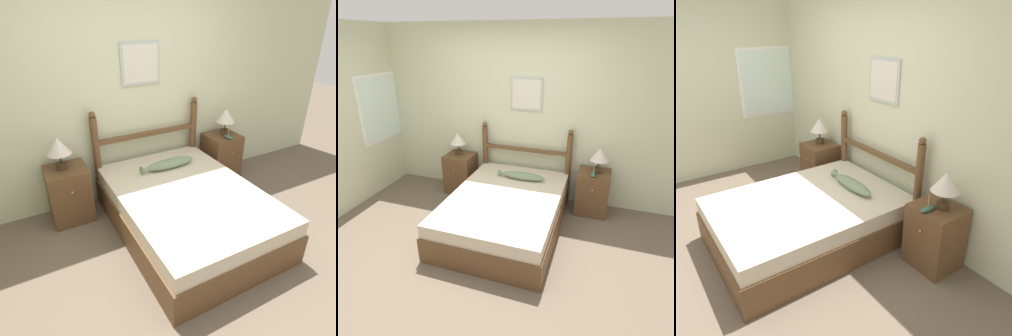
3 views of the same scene
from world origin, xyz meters
TOP-DOWN VIEW (x-y plane):
  - ground_plane at (0.00, 0.00)m, footprint 16.00×16.00m
  - wall_back at (0.00, 1.73)m, footprint 6.40×0.08m
  - bed at (0.20, 0.68)m, footprint 1.39×1.94m
  - headboard at (0.20, 1.61)m, footprint 1.39×0.08m
  - nightstand_left at (-0.84, 1.46)m, footprint 0.44×0.44m
  - nightstand_right at (1.24, 1.46)m, footprint 0.44×0.44m
  - table_lamp_left at (-0.87, 1.48)m, footprint 0.25×0.25m
  - table_lamp_right at (1.27, 1.47)m, footprint 0.25×0.25m
  - model_boat at (1.22, 1.33)m, footprint 0.06×0.17m
  - fish_pillow at (0.26, 1.20)m, footprint 0.67×0.16m

SIDE VIEW (x-z plane):
  - ground_plane at x=0.00m, z-range 0.00..0.00m
  - bed at x=0.20m, z-range 0.00..0.48m
  - nightstand_left at x=-0.84m, z-range 0.00..0.62m
  - nightstand_right at x=1.24m, z-range 0.00..0.62m
  - fish_pillow at x=0.26m, z-range 0.48..0.59m
  - headboard at x=0.20m, z-range 0.04..1.19m
  - model_boat at x=1.22m, z-range 0.56..0.73m
  - table_lamp_left at x=-0.87m, z-range 0.69..1.05m
  - table_lamp_right at x=1.27m, z-range 0.69..1.05m
  - wall_back at x=0.00m, z-range 0.00..2.55m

